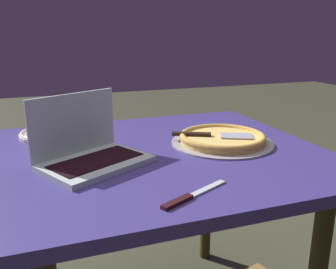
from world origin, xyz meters
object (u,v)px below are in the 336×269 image
Objects in this scene: pizza_tray at (222,138)px; table_knife at (189,197)px; laptop at (89,150)px; pizza_plate at (54,132)px; dining_table at (156,174)px.

table_knife is (0.29, 0.38, -0.02)m from pizza_tray.
laptop is 1.75× the size of table_knife.
pizza_plate is at bearing -67.26° from table_knife.
pizza_tray reaches higher than dining_table.
pizza_plate is at bearing -44.15° from dining_table.
pizza_plate is (0.09, -0.37, -0.03)m from laptop.
pizza_plate reaches higher than dining_table.
dining_table is 3.05× the size of pizza_tray.
pizza_plate is 0.76m from table_knife.
dining_table is 0.28m from laptop.
laptop is at bearing 11.87° from dining_table.
table_knife is (0.03, 0.38, 0.09)m from dining_table.
dining_table is at bearing 0.11° from pizza_tray.
dining_table is at bearing -168.13° from laptop.
laptop is at bearing -58.81° from table_knife.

